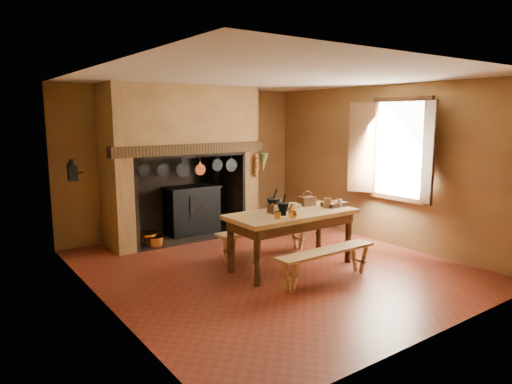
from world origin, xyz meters
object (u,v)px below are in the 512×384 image
at_px(coffee_grinder, 273,208).
at_px(wicker_basket, 307,201).
at_px(mixing_bowl, 290,207).
at_px(bench_front, 327,258).
at_px(iron_range, 192,209).
at_px(work_table, 292,221).

xyz_separation_m(coffee_grinder, wicker_basket, (0.79, 0.15, -0.00)).
height_order(mixing_bowl, wicker_basket, wicker_basket).
bearing_deg(bench_front, iron_range, 94.57).
bearing_deg(wicker_basket, bench_front, -112.70).
relative_size(iron_range, wicker_basket, 6.08).
bearing_deg(wicker_basket, work_table, -149.62).
relative_size(bench_front, coffee_grinder, 7.75).
bearing_deg(mixing_bowl, iron_range, 98.74).
xyz_separation_m(bench_front, mixing_bowl, (0.11, 0.92, 0.55)).
bearing_deg(coffee_grinder, wicker_basket, -0.62).
bearing_deg(bench_front, work_table, 90.00).
bearing_deg(work_table, iron_range, 95.85).
relative_size(iron_range, bench_front, 1.00).
relative_size(work_table, wicker_basket, 7.48).
distance_m(iron_range, work_table, 2.68).
distance_m(bench_front, coffee_grinder, 1.07).
relative_size(coffee_grinder, mixing_bowl, 0.66).
height_order(coffee_grinder, wicker_basket, wicker_basket).
xyz_separation_m(work_table, bench_front, (0.00, -0.75, -0.38)).
xyz_separation_m(mixing_bowl, wicker_basket, (0.40, 0.07, 0.04)).
bearing_deg(coffee_grinder, bench_front, -83.51).
height_order(iron_range, mixing_bowl, iron_range).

